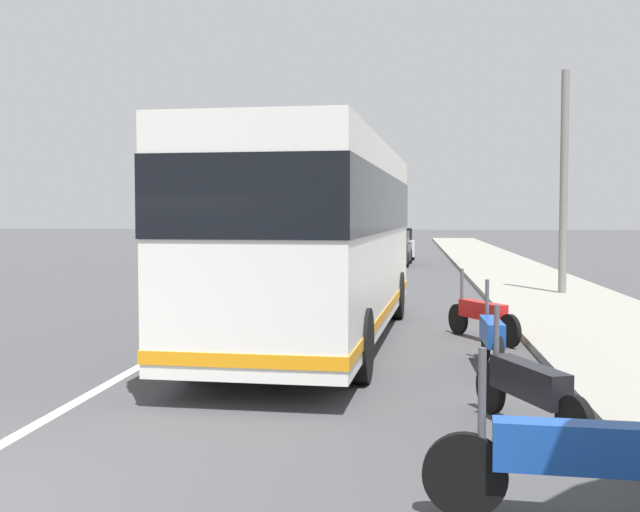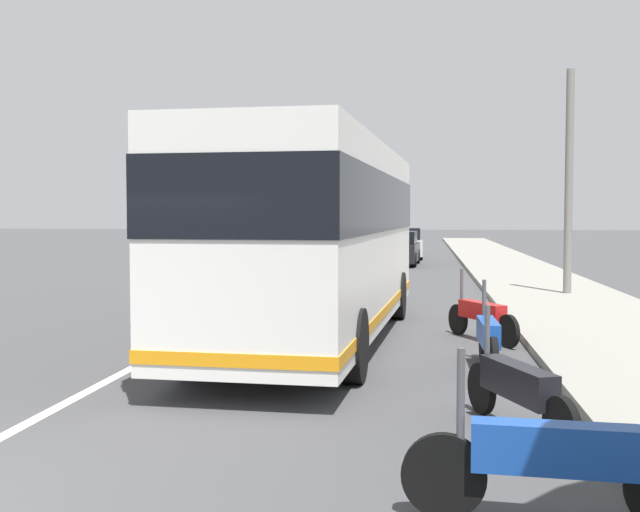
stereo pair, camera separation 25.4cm
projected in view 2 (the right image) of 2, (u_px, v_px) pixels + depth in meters
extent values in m
cube|color=gray|center=(613.00, 331.00, 14.59)|extent=(110.00, 3.60, 0.14)
cube|color=silver|center=(210.00, 327.00, 15.60)|extent=(110.00, 0.16, 0.01)
cube|color=silver|center=(318.00, 235.00, 13.71)|extent=(10.29, 3.00, 3.06)
cube|color=black|center=(318.00, 203.00, 13.68)|extent=(10.34, 3.04, 0.97)
cube|color=orange|center=(318.00, 308.00, 13.78)|extent=(10.32, 3.03, 0.16)
cylinder|color=black|center=(297.00, 294.00, 17.18)|extent=(1.02, 0.36, 1.00)
cylinder|color=black|center=(398.00, 296.00, 16.77)|extent=(1.02, 0.36, 1.00)
cylinder|color=black|center=(194.00, 341.00, 10.80)|extent=(1.02, 0.36, 1.00)
cylinder|color=black|center=(353.00, 346.00, 10.38)|extent=(1.02, 0.36, 1.00)
cylinder|color=black|center=(444.00, 476.00, 5.77)|extent=(0.13, 0.64, 0.63)
cube|color=#1947A5|center=(555.00, 449.00, 5.60)|extent=(0.33, 1.19, 0.36)
cylinder|color=#4C4C51|center=(461.00, 396.00, 5.72)|extent=(0.06, 0.06, 0.70)
cylinder|color=black|center=(482.00, 388.00, 8.80)|extent=(0.56, 0.28, 0.58)
cylinder|color=black|center=(562.00, 427.00, 7.18)|extent=(0.56, 0.28, 0.58)
cube|color=black|center=(518.00, 382.00, 7.98)|extent=(1.26, 0.68, 0.35)
cylinder|color=#4C4C51|center=(487.00, 337.00, 8.65)|extent=(0.06, 0.06, 0.70)
cylinder|color=black|center=(483.00, 341.00, 12.06)|extent=(0.59, 0.09, 0.59)
cylinder|color=black|center=(494.00, 359.00, 10.53)|extent=(0.59, 0.09, 0.59)
cube|color=#1947A5|center=(488.00, 332.00, 11.28)|extent=(1.16, 0.26, 0.34)
cylinder|color=#4C4C51|center=(484.00, 303.00, 11.91)|extent=(0.06, 0.06, 0.70)
cylinder|color=black|center=(458.00, 319.00, 14.60)|extent=(0.54, 0.34, 0.57)
cylinder|color=black|center=(508.00, 331.00, 13.10)|extent=(0.54, 0.34, 0.57)
cube|color=red|center=(482.00, 311.00, 13.84)|extent=(1.17, 0.79, 0.31)
cylinder|color=#4C4C51|center=(462.00, 288.00, 14.45)|extent=(0.06, 0.06, 0.70)
cube|color=black|center=(397.00, 252.00, 34.46)|extent=(4.18, 2.02, 0.76)
cube|color=black|center=(397.00, 237.00, 34.44)|extent=(2.21, 1.77, 0.54)
cylinder|color=black|center=(381.00, 256.00, 35.95)|extent=(0.65, 0.25, 0.64)
cylinder|color=black|center=(417.00, 256.00, 35.66)|extent=(0.65, 0.25, 0.64)
cylinder|color=black|center=(374.00, 259.00, 33.30)|extent=(0.65, 0.25, 0.64)
cylinder|color=black|center=(414.00, 260.00, 33.00)|extent=(0.65, 0.25, 0.64)
cube|color=silver|center=(403.00, 247.00, 39.80)|extent=(4.48, 1.96, 0.78)
cube|color=black|center=(404.00, 234.00, 39.62)|extent=(2.15, 1.69, 0.59)
cylinder|color=black|center=(388.00, 251.00, 41.31)|extent=(0.65, 0.26, 0.64)
cylinder|color=black|center=(417.00, 251.00, 41.20)|extent=(0.65, 0.26, 0.64)
cylinder|color=black|center=(389.00, 253.00, 38.43)|extent=(0.65, 0.26, 0.64)
cylinder|color=black|center=(420.00, 253.00, 38.31)|extent=(0.65, 0.26, 0.64)
cube|color=black|center=(266.00, 250.00, 36.69)|extent=(4.72, 2.24, 0.74)
cube|color=black|center=(265.00, 236.00, 36.59)|extent=(2.60, 1.92, 0.58)
cylinder|color=black|center=(275.00, 257.00, 35.05)|extent=(0.66, 0.27, 0.64)
cylinder|color=black|center=(238.00, 257.00, 35.40)|extent=(0.66, 0.27, 0.64)
cylinder|color=black|center=(291.00, 254.00, 38.01)|extent=(0.66, 0.27, 0.64)
cylinder|color=black|center=(257.00, 253.00, 38.36)|extent=(0.66, 0.27, 0.64)
cylinder|color=slate|center=(569.00, 184.00, 20.74)|extent=(0.21, 0.21, 6.05)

